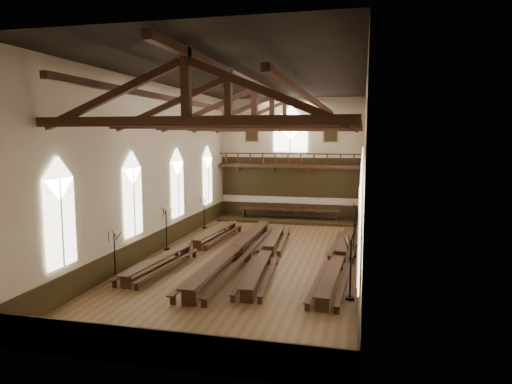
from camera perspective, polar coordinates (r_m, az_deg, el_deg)
ground at (r=26.46m, az=-0.21°, el=-8.07°), size 26.00×26.00×0.00m
room_walls at (r=25.55m, az=-0.21°, el=6.06°), size 26.00×26.00×26.00m
wainscot_band at (r=26.31m, az=-0.21°, el=-6.81°), size 12.00×26.00×1.20m
side_windows at (r=25.74m, az=-0.21°, el=-0.01°), size 11.85×19.80×4.50m
end_window at (r=38.21m, az=4.32°, el=7.51°), size 2.80×0.12×3.80m
minstrels_gallery at (r=38.10m, az=4.22°, el=2.52°), size 11.80×1.24×3.70m
portraits at (r=38.21m, az=4.32°, el=7.32°), size 7.75×0.09×1.45m
roof_trusses at (r=25.58m, az=-0.22°, el=9.99°), size 11.70×25.70×2.80m
refectory_row_a at (r=27.29m, az=-8.06°, el=-6.58°), size 1.97×13.96×0.69m
refectory_row_b at (r=25.63m, az=-2.52°, el=-7.21°), size 1.64×14.97×0.81m
refectory_row_c at (r=25.56m, az=1.36°, el=-7.45°), size 1.89×13.94×0.69m
refectory_row_d at (r=24.84m, az=10.38°, el=-7.97°), size 1.73×14.00×0.70m
dais at (r=37.32m, az=4.20°, el=-3.47°), size 11.40×3.07×0.20m
high_table at (r=37.19m, az=4.21°, el=-2.33°), size 8.19×1.01×0.77m
high_chairs at (r=37.99m, az=4.40°, el=-2.21°), size 5.01×0.51×1.11m
candelabrum_left_near at (r=23.22m, az=-17.20°, el=-8.71°), size 0.67×0.73×2.38m
candelabrum_left_mid at (r=28.30m, az=-11.12°, el=-5.56°), size 0.79×0.74×2.60m
candelabrum_left_far at (r=34.46m, az=-6.49°, el=-3.31°), size 0.73×0.68×2.42m
candelabrum_right_near at (r=20.01m, az=11.70°, el=-10.76°), size 0.80×0.82×2.74m
candelabrum_right_mid at (r=26.76m, az=12.11°, el=-6.35°), size 0.73×0.78×2.55m
candelabrum_right_far at (r=32.53m, az=12.32°, el=-4.11°), size 0.61×0.71×2.31m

